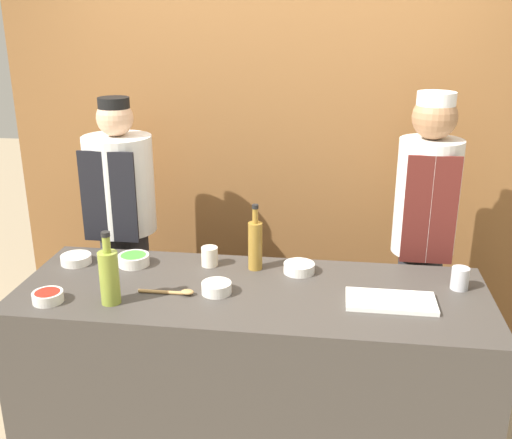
% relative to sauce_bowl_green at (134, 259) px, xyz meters
% --- Properties ---
extents(cabinet_wall, '(3.26, 0.18, 2.40)m').
position_rel_sauce_bowl_green_xyz_m(cabinet_wall, '(0.61, 0.97, 0.28)').
color(cabinet_wall, brown).
rests_on(cabinet_wall, ground_plane).
extents(counter, '(2.11, 0.76, 0.89)m').
position_rel_sauce_bowl_green_xyz_m(counter, '(0.61, -0.19, -0.48)').
color(counter, '#3D3833').
rests_on(counter, ground_plane).
extents(sauce_bowl_green, '(0.15, 0.15, 0.05)m').
position_rel_sauce_bowl_green_xyz_m(sauce_bowl_green, '(0.00, 0.00, 0.00)').
color(sauce_bowl_green, silver).
rests_on(sauce_bowl_green, counter).
extents(sauce_bowl_purple, '(0.15, 0.15, 0.05)m').
position_rel_sauce_bowl_green_xyz_m(sauce_bowl_purple, '(0.81, 0.02, -0.00)').
color(sauce_bowl_purple, silver).
rests_on(sauce_bowl_purple, counter).
extents(sauce_bowl_orange, '(0.13, 0.13, 0.05)m').
position_rel_sauce_bowl_green_xyz_m(sauce_bowl_orange, '(0.46, -0.25, -0.00)').
color(sauce_bowl_orange, silver).
rests_on(sauce_bowl_orange, counter).
extents(sauce_bowl_brown, '(0.15, 0.15, 0.04)m').
position_rel_sauce_bowl_green_xyz_m(sauce_bowl_brown, '(-0.29, -0.02, -0.01)').
color(sauce_bowl_brown, silver).
rests_on(sauce_bowl_brown, counter).
extents(sauce_bowl_red, '(0.13, 0.13, 0.05)m').
position_rel_sauce_bowl_green_xyz_m(sauce_bowl_red, '(-0.24, -0.43, -0.00)').
color(sauce_bowl_red, silver).
rests_on(sauce_bowl_red, counter).
extents(cutting_board, '(0.38, 0.20, 0.02)m').
position_rel_sauce_bowl_green_xyz_m(cutting_board, '(1.22, -0.24, -0.02)').
color(cutting_board, white).
rests_on(cutting_board, counter).
extents(bottle_vinegar, '(0.07, 0.07, 0.33)m').
position_rel_sauce_bowl_green_xyz_m(bottle_vinegar, '(0.60, 0.04, 0.10)').
color(bottle_vinegar, olive).
rests_on(bottle_vinegar, counter).
extents(bottle_oil, '(0.08, 0.08, 0.32)m').
position_rel_sauce_bowl_green_xyz_m(bottle_oil, '(0.03, -0.40, 0.10)').
color(bottle_oil, olive).
rests_on(bottle_oil, counter).
extents(cup_cream, '(0.08, 0.08, 0.09)m').
position_rel_sauce_bowl_green_xyz_m(cup_cream, '(0.37, 0.05, 0.02)').
color(cup_cream, silver).
rests_on(cup_cream, counter).
extents(cup_steel, '(0.08, 0.08, 0.10)m').
position_rel_sauce_bowl_green_xyz_m(cup_steel, '(1.53, -0.06, 0.02)').
color(cup_steel, '#B7B7BC').
rests_on(cup_steel, counter).
extents(wooden_spoon, '(0.25, 0.04, 0.03)m').
position_rel_sauce_bowl_green_xyz_m(wooden_spoon, '(0.28, -0.29, -0.02)').
color(wooden_spoon, '#B2844C').
rests_on(wooden_spoon, counter).
extents(chef_left, '(0.38, 0.38, 1.64)m').
position_rel_sauce_bowl_green_xyz_m(chef_left, '(-0.21, 0.44, -0.04)').
color(chef_left, '#28282D').
rests_on(chef_left, ground_plane).
extents(chef_right, '(0.32, 0.32, 1.70)m').
position_rel_sauce_bowl_green_xyz_m(chef_right, '(1.43, 0.44, 0.02)').
color(chef_right, '#28282D').
rests_on(chef_right, ground_plane).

